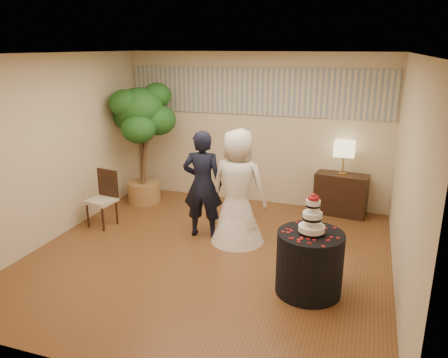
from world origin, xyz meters
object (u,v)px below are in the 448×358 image
(cake_table, at_px, (309,263))
(table_lamp, at_px, (344,158))
(side_chair, at_px, (101,199))
(console, at_px, (341,194))
(groom, at_px, (203,184))
(wedding_cake, at_px, (313,213))
(ficus_tree, at_px, (142,143))
(bride, at_px, (238,187))

(cake_table, bearing_deg, table_lamp, 86.54)
(side_chair, bearing_deg, console, 35.22)
(groom, distance_m, wedding_cake, 2.17)
(cake_table, distance_m, console, 2.79)
(groom, distance_m, side_chair, 1.78)
(side_chair, bearing_deg, ficus_tree, 95.18)
(groom, bearing_deg, bride, 168.37)
(ficus_tree, height_order, side_chair, ficus_tree)
(cake_table, distance_m, table_lamp, 2.86)
(ficus_tree, bearing_deg, table_lamp, 8.29)
(console, bearing_deg, side_chair, -146.54)
(ficus_tree, bearing_deg, console, 8.29)
(table_lamp, height_order, side_chair, table_lamp)
(table_lamp, bearing_deg, console, 0.00)
(table_lamp, xyz_separation_m, side_chair, (-3.72, -1.80, -0.57))
(groom, height_order, ficus_tree, ficus_tree)
(bride, xyz_separation_m, console, (1.41, 1.66, -0.51))
(bride, relative_size, table_lamp, 3.03)
(groom, bearing_deg, console, -149.18)
(wedding_cake, bearing_deg, console, 86.54)
(console, bearing_deg, wedding_cake, -85.83)
(groom, relative_size, table_lamp, 2.92)
(cake_table, distance_m, ficus_tree, 4.20)
(bride, xyz_separation_m, cake_table, (1.24, -1.13, -0.49))
(bride, height_order, cake_table, bride)
(groom, relative_size, console, 1.90)
(table_lamp, bearing_deg, ficus_tree, -171.71)
(wedding_cake, relative_size, table_lamp, 0.86)
(groom, height_order, side_chair, groom)
(table_lamp, bearing_deg, cake_table, -93.46)
(bride, relative_size, ficus_tree, 0.76)
(side_chair, bearing_deg, groom, 15.25)
(bride, bearing_deg, side_chair, 8.45)
(bride, height_order, console, bride)
(bride, bearing_deg, wedding_cake, 142.69)
(table_lamp, bearing_deg, groom, -140.76)
(table_lamp, xyz_separation_m, ficus_tree, (-3.63, -0.53, 0.12))
(ficus_tree, bearing_deg, cake_table, -33.07)
(groom, xyz_separation_m, ficus_tree, (-1.64, 1.10, 0.30))
(cake_table, bearing_deg, bride, 137.84)
(table_lamp, bearing_deg, side_chair, -154.17)
(cake_table, relative_size, wedding_cake, 1.60)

